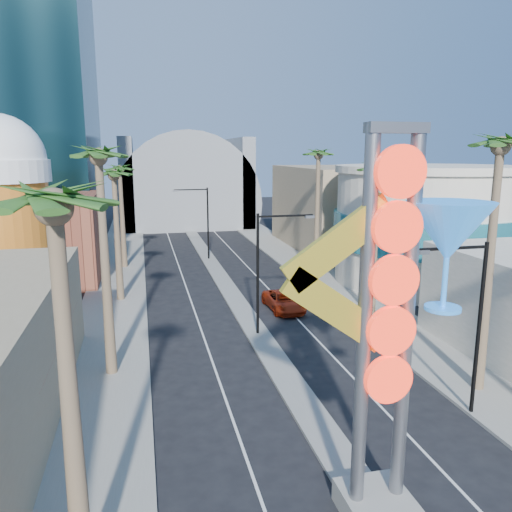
# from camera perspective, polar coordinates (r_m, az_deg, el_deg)

# --- Properties ---
(sidewalk_west) EXTENTS (5.00, 100.00, 0.15)m
(sidewalk_west) POSITION_cam_1_polar(r_m,az_deg,el_deg) (46.64, -15.59, -3.15)
(sidewalk_west) COLOR gray
(sidewalk_west) RESTS_ON ground
(sidewalk_east) EXTENTS (5.00, 100.00, 0.15)m
(sidewalk_east) POSITION_cam_1_polar(r_m,az_deg,el_deg) (49.43, 6.98, -1.97)
(sidewalk_east) COLOR gray
(sidewalk_east) RESTS_ON ground
(median) EXTENTS (1.60, 84.00, 0.15)m
(median) POSITION_cam_1_polar(r_m,az_deg,el_deg) (49.98, -4.51, -1.76)
(median) COLOR gray
(median) RESTS_ON ground
(brick_filler_west) EXTENTS (10.00, 10.00, 8.00)m
(brick_filler_west) POSITION_cam_1_polar(r_m,az_deg,el_deg) (49.52, -23.23, 1.82)
(brick_filler_west) COLOR brown
(brick_filler_west) RESTS_ON ground
(filler_east) EXTENTS (10.00, 20.00, 10.00)m
(filler_east) POSITION_cam_1_polar(r_m,az_deg,el_deg) (62.86, 8.65, 5.48)
(filler_east) COLOR #9A8463
(filler_east) RESTS_ON ground
(beer_mug) EXTENTS (7.00, 7.00, 14.50)m
(beer_mug) POSITION_cam_1_polar(r_m,az_deg,el_deg) (41.49, -26.90, 5.12)
(beer_mug) COLOR orange
(beer_mug) RESTS_ON ground
(turquoise_building) EXTENTS (16.60, 16.60, 10.60)m
(turquoise_building) POSITION_cam_1_polar(r_m,az_deg,el_deg) (47.72, 18.87, 3.32)
(turquoise_building) COLOR beige
(turquoise_building) RESTS_ON ground
(canopy) EXTENTS (22.00, 16.00, 22.00)m
(canopy) POSITION_cam_1_polar(r_m,az_deg,el_deg) (82.73, -8.09, 6.50)
(canopy) COLOR slate
(canopy) RESTS_ON ground
(neon_sign) EXTENTS (6.53, 2.60, 12.55)m
(neon_sign) POSITION_cam_1_polar(r_m,az_deg,el_deg) (15.87, 17.43, -4.96)
(neon_sign) COLOR gray
(neon_sign) RESTS_ON ground
(streetlight_0) EXTENTS (3.79, 0.25, 8.00)m
(streetlight_0) POSITION_cam_1_polar(r_m,az_deg,el_deg) (31.78, 1.16, -0.69)
(streetlight_0) COLOR black
(streetlight_0) RESTS_ON ground
(streetlight_1) EXTENTS (3.79, 0.25, 8.00)m
(streetlight_1) POSITION_cam_1_polar(r_m,az_deg,el_deg) (54.91, -6.09, 4.53)
(streetlight_1) COLOR black
(streetlight_1) RESTS_ON ground
(streetlight_2) EXTENTS (3.45, 0.25, 8.00)m
(streetlight_2) POSITION_cam_1_polar(r_m,az_deg,el_deg) (23.76, 23.34, -6.10)
(streetlight_2) COLOR black
(streetlight_2) RESTS_ON ground
(palm_0) EXTENTS (2.40, 2.40, 11.70)m
(palm_0) POSITION_cam_1_polar(r_m,az_deg,el_deg) (12.38, -21.91, 2.58)
(palm_0) COLOR brown
(palm_0) RESTS_ON ground
(palm_1) EXTENTS (2.40, 2.40, 12.70)m
(palm_1) POSITION_cam_1_polar(r_m,az_deg,el_deg) (26.18, -17.48, 9.25)
(palm_1) COLOR brown
(palm_1) RESTS_ON ground
(palm_2) EXTENTS (2.40, 2.40, 11.20)m
(palm_2) POSITION_cam_1_polar(r_m,az_deg,el_deg) (40.20, -15.90, 8.11)
(palm_2) COLOR brown
(palm_2) RESTS_ON ground
(palm_3) EXTENTS (2.40, 2.40, 11.20)m
(palm_3) POSITION_cam_1_polar(r_m,az_deg,el_deg) (52.18, -15.30, 8.88)
(palm_3) COLOR brown
(palm_3) RESTS_ON ground
(palm_5) EXTENTS (2.40, 2.40, 13.20)m
(palm_5) POSITION_cam_1_polar(r_m,az_deg,el_deg) (25.72, 26.03, 9.57)
(palm_5) COLOR brown
(palm_5) RESTS_ON ground
(palm_6) EXTENTS (2.40, 2.40, 11.70)m
(palm_6) POSITION_cam_1_polar(r_m,az_deg,el_deg) (35.93, 13.73, 8.56)
(palm_6) COLOR brown
(palm_6) RESTS_ON ground
(palm_7) EXTENTS (2.40, 2.40, 12.70)m
(palm_7) POSITION_cam_1_polar(r_m,az_deg,el_deg) (46.93, 7.14, 10.57)
(palm_7) COLOR brown
(palm_7) RESTS_ON ground
(red_pickup) EXTENTS (2.51, 5.11, 1.40)m
(red_pickup) POSITION_cam_1_polar(r_m,az_deg,el_deg) (37.95, 3.20, -5.15)
(red_pickup) COLOR #9D250C
(red_pickup) RESTS_ON ground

